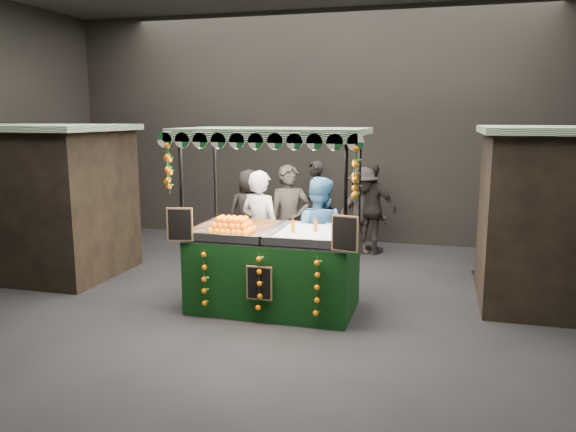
# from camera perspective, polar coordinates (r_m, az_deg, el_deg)

# --- Properties ---
(ground) EXTENTS (12.00, 12.00, 0.00)m
(ground) POSITION_cam_1_polar(r_m,az_deg,el_deg) (8.07, -2.80, -9.79)
(ground) COLOR black
(ground) RESTS_ON ground
(market_hall) EXTENTS (12.10, 10.10, 5.05)m
(market_hall) POSITION_cam_1_polar(r_m,az_deg,el_deg) (7.61, -3.03, 14.91)
(market_hall) COLOR black
(market_hall) RESTS_ON ground
(neighbour_stall_left) EXTENTS (3.00, 2.20, 2.60)m
(neighbour_stall_left) POSITION_cam_1_polar(r_m,az_deg,el_deg) (10.73, -24.02, 1.55)
(neighbour_stall_left) COLOR black
(neighbour_stall_left) RESTS_ON ground
(juice_stall) EXTENTS (2.67, 1.57, 2.58)m
(juice_stall) POSITION_cam_1_polar(r_m,az_deg,el_deg) (7.97, -1.48, -3.99)
(juice_stall) COLOR black
(juice_stall) RESTS_ON ground
(vendor_grey) EXTENTS (0.80, 0.64, 1.91)m
(vendor_grey) POSITION_cam_1_polar(r_m,az_deg,el_deg) (8.96, -2.83, -1.42)
(vendor_grey) COLOR #929298
(vendor_grey) RESTS_ON ground
(vendor_blue) EXTENTS (0.90, 0.70, 1.84)m
(vendor_blue) POSITION_cam_1_polar(r_m,az_deg,el_deg) (8.64, 3.04, -2.09)
(vendor_blue) COLOR #26517C
(vendor_blue) RESTS_ON ground
(shopper_0) EXTENTS (0.84, 0.72, 1.94)m
(shopper_0) POSITION_cam_1_polar(r_m,az_deg,el_deg) (9.49, 0.15, -0.65)
(shopper_0) COLOR #292521
(shopper_0) RESTS_ON ground
(shopper_1) EXTENTS (0.94, 0.76, 1.82)m
(shopper_1) POSITION_cam_1_polar(r_m,az_deg,el_deg) (10.22, 20.82, -0.87)
(shopper_1) COLOR #2D2824
(shopper_1) RESTS_ON ground
(shopper_2) EXTENTS (1.16, 0.85, 1.84)m
(shopper_2) POSITION_cam_1_polar(r_m,az_deg,el_deg) (11.37, 8.53, 0.76)
(shopper_2) COLOR black
(shopper_2) RESTS_ON ground
(shopper_3) EXTENTS (1.30, 1.20, 1.75)m
(shopper_3) POSITION_cam_1_polar(r_m,az_deg,el_deg) (11.29, 7.52, 0.52)
(shopper_3) COLOR #282220
(shopper_3) RESTS_ON ground
(shopper_4) EXTENTS (0.99, 0.85, 1.72)m
(shopper_4) POSITION_cam_1_polar(r_m,az_deg,el_deg) (11.09, -3.92, 0.32)
(shopper_4) COLOR #2C2624
(shopper_4) RESTS_ON ground
(shopper_5) EXTENTS (0.88, 1.52, 1.56)m
(shopper_5) POSITION_cam_1_polar(r_m,az_deg,el_deg) (10.06, 27.20, -2.28)
(shopper_5) COLOR #2B2723
(shopper_5) RESTS_ON ground
(shopper_6) EXTENTS (0.65, 0.78, 1.81)m
(shopper_6) POSITION_cam_1_polar(r_m,az_deg,el_deg) (11.98, 2.68, 1.28)
(shopper_6) COLOR black
(shopper_6) RESTS_ON ground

